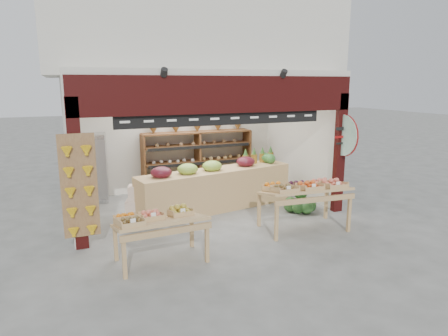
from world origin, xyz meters
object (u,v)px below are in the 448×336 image
refrigerator (93,168)px  cardboard_stack (149,205)px  mid_counter (216,188)px  watermelon_pile (300,203)px  back_shelving (198,148)px  display_table_left (153,220)px  display_table_right (304,188)px

refrigerator → cardboard_stack: 2.06m
mid_counter → watermelon_pile: mid_counter is taller
refrigerator → watermelon_pile: bearing=-23.4°
refrigerator → watermelon_pile: size_ratio=2.33×
back_shelving → cardboard_stack: back_shelving is taller
refrigerator → cardboard_stack: refrigerator is taller
display_table_left → display_table_right: size_ratio=0.85×
back_shelving → display_table_left: back_shelving is taller
display_table_left → display_table_right: bearing=6.3°
back_shelving → display_table_left: (-2.12, -4.03, -0.45)m
refrigerator → cardboard_stack: size_ratio=1.50×
mid_counter → display_table_left: mid_counter is taller
cardboard_stack → watermelon_pile: (3.26, -0.92, -0.08)m
refrigerator → back_shelving: bearing=10.2°
refrigerator → display_table_left: (0.60, -3.95, -0.13)m
display_table_left → display_table_right: (3.08, 0.34, 0.13)m
refrigerator → display_table_left: bearing=-72.9°
back_shelving → refrigerator: size_ratio=1.80×
back_shelving → display_table_left: 4.58m
refrigerator → display_table_right: bearing=-36.0°
back_shelving → watermelon_pile: 3.26m
mid_counter → watermelon_pile: bearing=-27.1°
mid_counter → display_table_right: size_ratio=2.17×
display_table_right → display_table_left: bearing=-173.7°
display_table_right → watermelon_pile: bearing=60.2°
back_shelving → refrigerator: back_shelving is taller
refrigerator → mid_counter: (2.52, -1.76, -0.33)m
refrigerator → display_table_right: (3.67, -3.62, 0.00)m
back_shelving → display_table_left: size_ratio=2.02×
back_shelving → mid_counter: size_ratio=0.79×
display_table_right → cardboard_stack: bearing=144.8°
back_shelving → display_table_right: bearing=-75.5°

